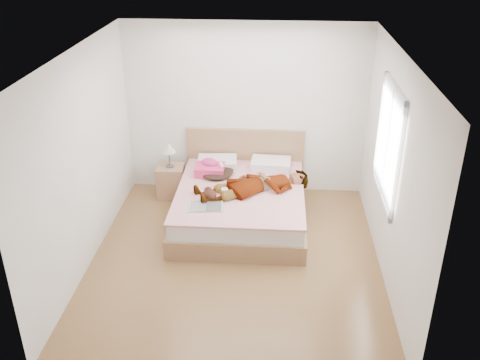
% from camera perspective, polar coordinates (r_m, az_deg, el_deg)
% --- Properties ---
extents(ground, '(4.00, 4.00, 0.00)m').
position_cam_1_polar(ground, '(6.82, -0.52, -8.47)').
color(ground, '#523519').
rests_on(ground, ground).
extents(woman, '(1.77, 1.27, 0.23)m').
position_cam_1_polar(woman, '(7.31, 1.60, -0.20)').
color(woman, silver).
rests_on(woman, bed).
extents(hair, '(0.52, 0.62, 0.09)m').
position_cam_1_polar(hair, '(7.79, -2.44, 0.95)').
color(hair, black).
rests_on(hair, bed).
extents(phone, '(0.08, 0.10, 0.05)m').
position_cam_1_polar(phone, '(7.68, -1.98, 1.66)').
color(phone, silver).
rests_on(phone, bed).
extents(room_shell, '(4.00, 4.00, 4.00)m').
position_cam_1_polar(room_shell, '(6.48, 15.52, 3.68)').
color(room_shell, white).
rests_on(room_shell, ground).
extents(bed, '(1.80, 2.08, 1.00)m').
position_cam_1_polar(bed, '(7.55, 0.10, -2.26)').
color(bed, brown).
rests_on(bed, ground).
extents(towel, '(0.42, 0.36, 0.22)m').
position_cam_1_polar(towel, '(7.78, -3.23, 1.27)').
color(towel, '#F04171').
rests_on(towel, bed).
extents(magazine, '(0.48, 0.34, 0.03)m').
position_cam_1_polar(magazine, '(6.93, -3.69, -2.82)').
color(magazine, silver).
rests_on(magazine, bed).
extents(coffee_mug, '(0.14, 0.10, 0.11)m').
position_cam_1_polar(coffee_mug, '(7.17, -1.62, -1.30)').
color(coffee_mug, white).
rests_on(coffee_mug, bed).
extents(plush_toy, '(0.23, 0.28, 0.14)m').
position_cam_1_polar(plush_toy, '(7.09, -3.23, -1.49)').
color(plush_toy, black).
rests_on(plush_toy, bed).
extents(nightstand, '(0.42, 0.38, 0.88)m').
position_cam_1_polar(nightstand, '(8.22, -7.39, 0.12)').
color(nightstand, brown).
rests_on(nightstand, ground).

